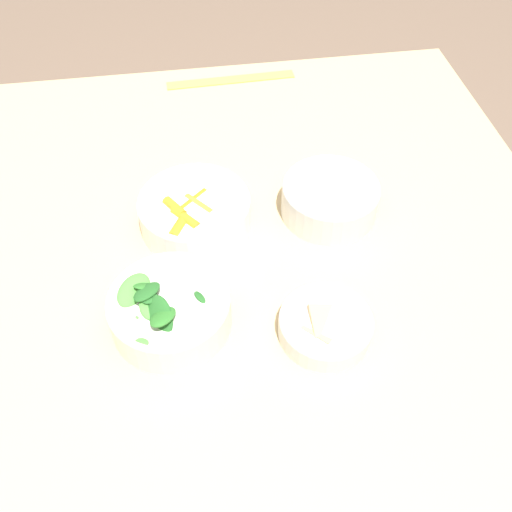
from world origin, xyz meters
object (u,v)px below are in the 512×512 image
bowl_cookies (326,325)px  bowl_greens (169,309)px  bowl_beans_hotdog (330,200)px  bowl_carrots (195,212)px  ruler (231,80)px

bowl_cookies → bowl_greens: bearing=166.9°
bowl_greens → bowl_beans_hotdog: 0.33m
bowl_carrots → bowl_beans_hotdog: 0.22m
bowl_cookies → bowl_carrots: bearing=124.2°
bowl_beans_hotdog → ruler: bearing=104.9°
bowl_carrots → bowl_greens: 0.19m
bowl_greens → bowl_carrots: bearing=74.7°
bowl_carrots → bowl_greens: size_ratio=1.05×
bowl_carrots → ruler: bowl_carrots is taller
bowl_carrots → ruler: 0.44m
bowl_greens → bowl_cookies: (0.21, -0.05, -0.01)m
bowl_greens → bowl_beans_hotdog: bowl_greens is taller
bowl_cookies → ruler: 0.66m
bowl_greens → ruler: 0.63m
bowl_beans_hotdog → ruler: 0.44m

